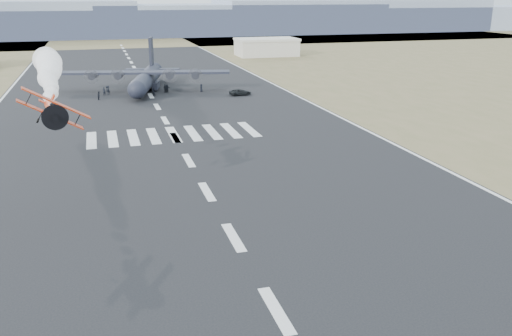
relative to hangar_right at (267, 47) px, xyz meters
name	(u,v)px	position (x,y,z in m)	size (l,w,h in m)	color
ground	(276,310)	(-46.00, -150.00, -3.01)	(500.00, 500.00, 0.00)	black
scrub_far	(118,40)	(-46.00, 80.00, -3.01)	(500.00, 80.00, 0.00)	brown
runway_markings	(165,120)	(-46.00, -90.00, -3.00)	(60.00, 260.00, 0.01)	silver
ridge_seg_d	(114,22)	(-46.00, 110.00, 3.49)	(150.00, 50.00, 13.00)	#7F8CA2
ridge_seg_e	(239,19)	(19.00, 110.00, 4.49)	(150.00, 50.00, 15.00)	#7F8CA2
ridge_seg_f	(350,15)	(84.00, 110.00, 5.49)	(150.00, 50.00, 17.00)	#7F8CA2
ridge_seg_g	(449,18)	(149.00, 110.00, 3.49)	(150.00, 50.00, 13.00)	#7F8CA2
hangar_right	(267,47)	(0.00, 0.00, 0.00)	(20.50, 12.50, 5.90)	#BAB5A6
aerobatic_biplane	(52,110)	(-60.70, -126.97, 7.05)	(5.87, 5.99, 4.66)	red
smoke_trail	(48,67)	(-63.19, -95.82, 7.33)	(5.34, 38.37, 4.18)	white
transport_aircraft	(146,78)	(-46.02, -58.42, -0.26)	(36.62, 29.96, 10.65)	black
support_vehicle	(240,92)	(-27.76, -70.61, -2.37)	(2.11, 4.57, 1.27)	black
crew_a	(109,90)	(-54.39, -61.99, -2.09)	(0.67, 0.55, 1.85)	black
crew_b	(154,92)	(-45.41, -66.33, -2.23)	(0.76, 0.47, 1.56)	black
crew_c	(107,90)	(-54.63, -61.42, -2.12)	(1.15, 0.53, 1.78)	black
crew_d	(165,88)	(-42.52, -62.74, -2.10)	(1.06, 0.54, 1.81)	black
crew_e	(201,88)	(-34.84, -64.06, -2.19)	(0.80, 0.49, 1.64)	black
crew_f	(167,88)	(-42.11, -62.91, -2.13)	(1.64, 0.53, 1.77)	black
crew_g	(104,91)	(-55.31, -62.81, -2.13)	(0.64, 0.53, 1.76)	black
crew_h	(99,96)	(-56.38, -67.76, -2.14)	(0.85, 0.52, 1.74)	black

